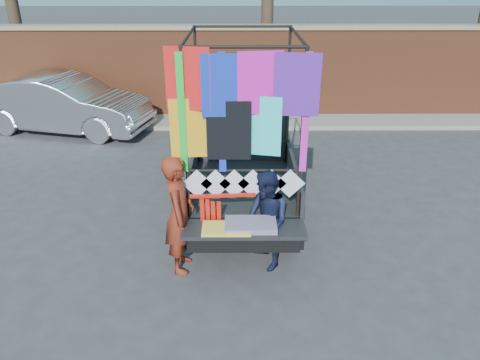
{
  "coord_description": "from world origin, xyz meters",
  "views": [
    {
      "loc": [
        0.11,
        -6.42,
        4.19
      ],
      "look_at": [
        0.15,
        -0.07,
        1.21
      ],
      "focal_mm": 35.0,
      "sensor_mm": 36.0,
      "label": 1
    }
  ],
  "objects_px": {
    "woman": "(179,215)",
    "man": "(266,220)",
    "sedan": "(64,104)",
    "pickup_truck": "(242,151)"
  },
  "relations": [
    {
      "from": "woman",
      "to": "man",
      "type": "bearing_deg",
      "value": -88.83
    },
    {
      "from": "woman",
      "to": "man",
      "type": "distance_m",
      "value": 1.26
    },
    {
      "from": "woman",
      "to": "man",
      "type": "height_order",
      "value": "woman"
    },
    {
      "from": "sedan",
      "to": "man",
      "type": "relative_size",
      "value": 2.96
    },
    {
      "from": "woman",
      "to": "sedan",
      "type": "bearing_deg",
      "value": 30.04
    },
    {
      "from": "pickup_truck",
      "to": "sedan",
      "type": "xyz_separation_m",
      "value": [
        -4.69,
        3.61,
        -0.06
      ]
    },
    {
      "from": "sedan",
      "to": "man",
      "type": "xyz_separation_m",
      "value": [
        5.03,
        -6.22,
        0.02
      ]
    },
    {
      "from": "sedan",
      "to": "woman",
      "type": "relative_size",
      "value": 2.55
    },
    {
      "from": "sedan",
      "to": "woman",
      "type": "xyz_separation_m",
      "value": [
        3.77,
        -6.27,
        0.14
      ]
    },
    {
      "from": "pickup_truck",
      "to": "man",
      "type": "relative_size",
      "value": 3.33
    }
  ]
}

